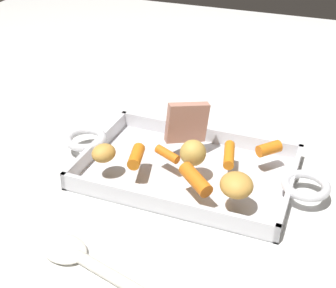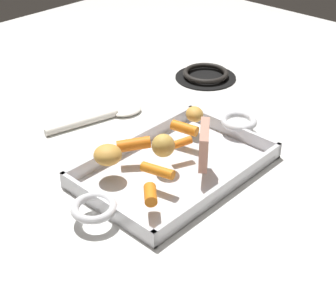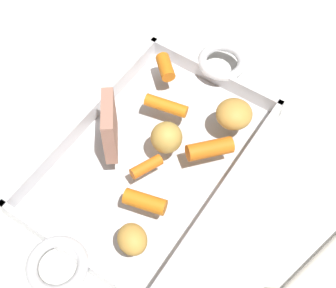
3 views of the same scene
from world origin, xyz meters
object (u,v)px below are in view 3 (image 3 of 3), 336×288
(potato_halved, at_px, (167,138))
(potato_whole, at_px, (132,239))
(roasting_dish, at_px, (151,157))
(baby_carrot_southwest, at_px, (165,67))
(baby_carrot_northeast, at_px, (210,149))
(baby_carrot_short, at_px, (146,167))
(baby_carrot_northwest, at_px, (145,202))
(serving_spoon, at_px, (297,284))
(potato_golden_small, at_px, (234,114))
(roast_slice_thick, at_px, (110,126))
(baby_carrot_center_right, at_px, (166,106))

(potato_halved, bearing_deg, potato_whole, 17.62)
(roasting_dish, distance_m, baby_carrot_southwest, 0.14)
(roasting_dish, relative_size, baby_carrot_northeast, 7.42)
(baby_carrot_short, relative_size, potato_halved, 1.03)
(potato_whole, bearing_deg, baby_carrot_northwest, -160.97)
(baby_carrot_northeast, height_order, serving_spoon, baby_carrot_northeast)
(potato_golden_small, distance_m, serving_spoon, 0.23)
(potato_whole, bearing_deg, baby_carrot_northeast, 176.41)
(baby_carrot_northwest, height_order, baby_carrot_northeast, baby_carrot_northeast)
(baby_carrot_northwest, xyz_separation_m, potato_halved, (-0.09, -0.03, 0.01))
(potato_halved, bearing_deg, serving_spoon, 75.25)
(roast_slice_thick, relative_size, potato_halved, 1.65)
(roast_slice_thick, height_order, potato_whole, roast_slice_thick)
(roast_slice_thick, relative_size, baby_carrot_northeast, 1.14)
(roast_slice_thick, xyz_separation_m, potato_whole, (0.10, 0.11, -0.02))
(baby_carrot_northeast, bearing_deg, baby_carrot_southwest, -123.79)
(roasting_dish, relative_size, baby_carrot_northwest, 8.60)
(roasting_dish, height_order, baby_carrot_southwest, baby_carrot_southwest)
(baby_carrot_northwest, bearing_deg, roast_slice_thick, -120.12)
(baby_carrot_short, bearing_deg, serving_spoon, 86.05)
(baby_carrot_center_right, xyz_separation_m, serving_spoon, (0.11, 0.27, -0.04))
(roasting_dish, bearing_deg, potato_golden_small, 144.44)
(roasting_dish, distance_m, potato_whole, 0.14)
(baby_carrot_northwest, bearing_deg, baby_carrot_southwest, -152.72)
(roast_slice_thick, bearing_deg, baby_carrot_center_right, 159.56)
(roasting_dish, height_order, potato_whole, potato_whole)
(roast_slice_thick, bearing_deg, potato_halved, 117.00)
(baby_carrot_northeast, distance_m, potato_golden_small, 0.06)
(baby_carrot_southwest, distance_m, baby_carrot_center_right, 0.07)
(baby_carrot_short, bearing_deg, potato_golden_small, 156.71)
(potato_golden_small, bearing_deg, roast_slice_thick, -45.37)
(baby_carrot_short, relative_size, potato_golden_small, 0.88)
(serving_spoon, bearing_deg, baby_carrot_northwest, -68.01)
(potato_golden_small, height_order, serving_spoon, potato_golden_small)
(baby_carrot_northwest, bearing_deg, roasting_dish, -149.21)
(potato_halved, relative_size, serving_spoon, 0.19)
(roasting_dish, xyz_separation_m, baby_carrot_center_right, (-0.07, -0.02, 0.03))
(baby_carrot_short, height_order, potato_golden_small, potato_golden_small)
(potato_golden_small, relative_size, serving_spoon, 0.22)
(baby_carrot_northwest, relative_size, serving_spoon, 0.24)
(roast_slice_thick, xyz_separation_m, baby_carrot_center_right, (-0.09, 0.03, -0.03))
(roasting_dish, relative_size, roast_slice_thick, 6.51)
(baby_carrot_northeast, relative_size, potato_whole, 1.53)
(baby_carrot_center_right, distance_m, serving_spoon, 0.29)
(baby_carrot_center_right, height_order, potato_whole, potato_whole)
(potato_whole, bearing_deg, baby_carrot_southwest, -154.31)
(roast_slice_thick, height_order, baby_carrot_northwest, roast_slice_thick)
(serving_spoon, bearing_deg, potato_golden_small, -115.17)
(roasting_dish, bearing_deg, potato_whole, 26.30)
(baby_carrot_southwest, bearing_deg, baby_carrot_short, 25.46)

